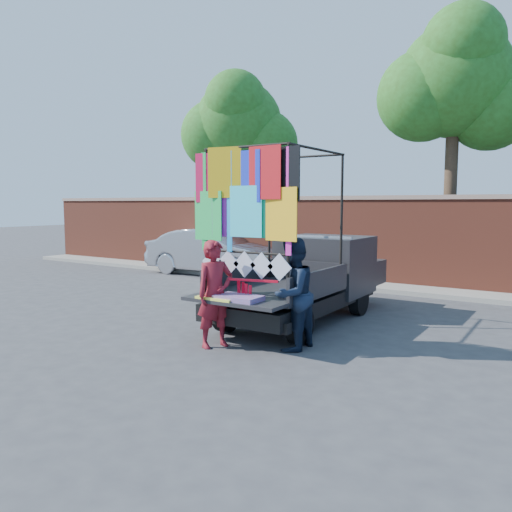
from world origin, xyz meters
The scene contains 10 objects.
ground centered at (0.00, 0.00, 0.00)m, with size 90.00×90.00×0.00m, color #38383A.
brick_wall centered at (0.00, 7.00, 1.33)m, with size 30.00×0.45×2.61m.
curb centered at (0.00, 6.30, 0.06)m, with size 30.00×1.20×0.12m, color gray.
tree_left centered at (-6.48, 8.12, 5.12)m, with size 4.20×3.30×7.05m.
tree_mid centered at (1.02, 8.12, 5.70)m, with size 4.20×3.30×7.73m.
pickup_truck centered at (-0.43, 2.30, 0.84)m, with size 2.10×5.27×3.32m.
sedan centered at (-6.06, 6.07, 0.77)m, with size 1.62×4.65×1.53m, color #ADADB4.
woman centered at (-0.77, -0.66, 0.89)m, with size 0.65×0.43×1.78m, color maroon.
man centered at (0.37, -0.11, 0.91)m, with size 0.89×0.69×1.83m, color #141E32.
streamer_bundle centered at (-0.29, -0.40, 0.95)m, with size 0.84×0.25×0.59m.
Camera 1 is at (4.22, -7.10, 2.37)m, focal length 35.00 mm.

